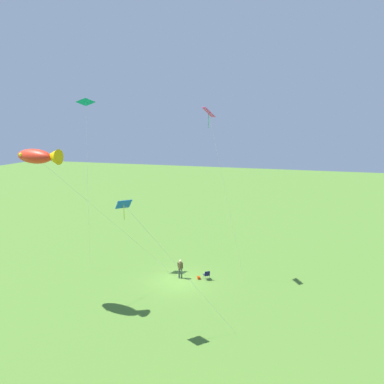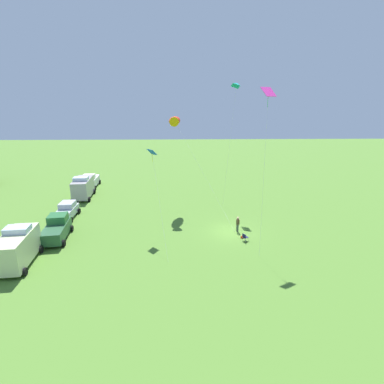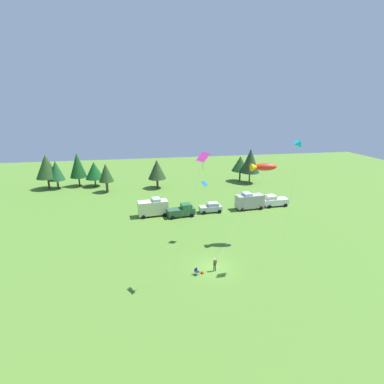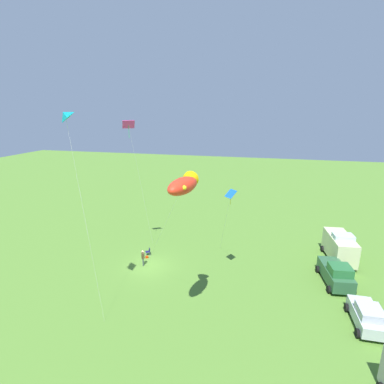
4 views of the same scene
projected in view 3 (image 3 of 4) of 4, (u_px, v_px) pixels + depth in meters
name	position (u px, v px, depth m)	size (l,w,h in m)	color
ground_plane	(213.00, 268.00, 37.95)	(160.00, 160.00, 0.00)	#4E7A2B
person_kite_flyer	(215.00, 264.00, 36.94)	(0.53, 0.44, 1.74)	#3F4D46
folding_chair	(197.00, 271.00, 36.34)	(0.67, 0.67, 0.82)	#161545
backpack_on_grass	(202.00, 273.00, 36.66)	(0.32, 0.22, 0.22)	red
van_camper_beige	(153.00, 207.00, 55.02)	(5.60, 3.07, 3.34)	beige
truck_green_flatbed	(182.00, 211.00, 54.86)	(5.22, 2.93, 2.34)	#2A5636
car_silver_compact	(211.00, 207.00, 56.96)	(4.24, 2.29, 1.89)	#B0BABA
van_motorhome_grey	(250.00, 201.00, 58.59)	(5.57, 2.99, 3.34)	#A1999A
truck_white_pickup	(274.00, 201.00, 60.31)	(5.10, 2.63, 2.34)	white
treeline_distant	(136.00, 166.00, 73.61)	(54.86, 10.36, 8.94)	#443225
kite_large_fish	(263.00, 167.00, 42.08)	(10.73, 7.71, 12.01)	red
kite_diamond_rainbow	(202.00, 160.00, 31.04)	(4.24, 1.52, 15.14)	#E131A0
kite_delta_teal	(301.00, 143.00, 33.51)	(1.57, 2.14, 16.20)	#0A8A93
kite_diamond_blue	(203.00, 186.00, 43.47)	(7.66, 2.40, 9.14)	blue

